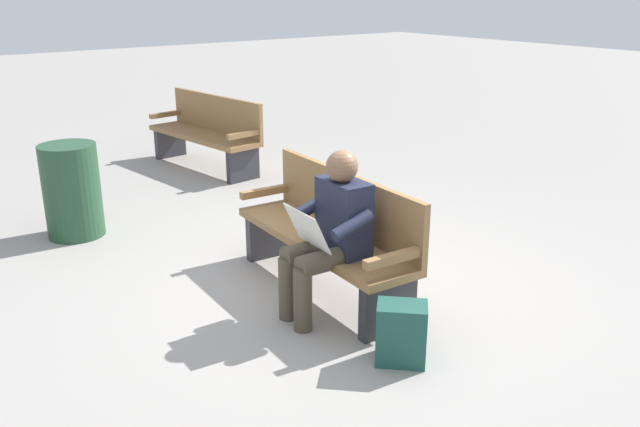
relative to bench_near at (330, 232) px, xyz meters
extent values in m
plane|color=gray|center=(0.01, 0.07, -0.46)|extent=(40.00, 40.00, 0.00)
cube|color=olive|center=(0.01, 0.07, -0.04)|extent=(1.83, 0.61, 0.06)
cube|color=olive|center=(-0.01, -0.14, 0.22)|extent=(1.80, 0.18, 0.45)
cube|color=olive|center=(-0.84, 0.13, 0.11)|extent=(0.09, 0.48, 0.06)
cube|color=olive|center=(0.85, 0.01, 0.11)|extent=(0.09, 0.48, 0.06)
cube|color=#2D2D33|center=(-0.79, 0.13, -0.26)|extent=(0.11, 0.44, 0.39)
cube|color=#2D2D33|center=(0.80, 0.01, -0.26)|extent=(0.11, 0.44, 0.39)
cube|color=#1E2338|center=(-0.34, 0.15, 0.25)|extent=(0.41, 0.25, 0.52)
sphere|color=brown|center=(-0.34, 0.17, 0.61)|extent=(0.22, 0.22, 0.22)
cylinder|color=#4C4233|center=(-0.42, 0.36, 0.01)|extent=(0.18, 0.43, 0.15)
cylinder|color=#4C4233|center=(-0.22, 0.35, 0.01)|extent=(0.18, 0.43, 0.15)
cylinder|color=#4C4233|center=(-0.41, 0.55, -0.23)|extent=(0.13, 0.13, 0.45)
cylinder|color=#4C4233|center=(-0.21, 0.54, -0.23)|extent=(0.13, 0.13, 0.45)
cylinder|color=#1E2338|center=(-0.57, 0.26, 0.28)|extent=(0.11, 0.32, 0.18)
cylinder|color=#1E2338|center=(-0.09, 0.23, 0.28)|extent=(0.11, 0.32, 0.18)
cube|color=silver|center=(-0.32, 0.44, 0.23)|extent=(0.41, 0.16, 0.27)
cube|color=#1E4C42|center=(-1.10, 0.30, -0.26)|extent=(0.37, 0.37, 0.39)
cube|color=#23574C|center=(-1.01, 0.21, -0.32)|extent=(0.18, 0.18, 0.18)
cube|color=olive|center=(3.72, -0.90, -0.04)|extent=(1.84, 0.68, 0.06)
cube|color=olive|center=(3.75, -1.12, 0.22)|extent=(1.79, 0.25, 0.45)
cube|color=olive|center=(2.88, -1.00, 0.11)|extent=(0.11, 0.48, 0.06)
cube|color=olive|center=(4.57, -0.81, 0.11)|extent=(0.11, 0.48, 0.06)
cube|color=#2D2D33|center=(2.93, -0.99, -0.26)|extent=(0.13, 0.44, 0.39)
cube|color=#2D2D33|center=(4.52, -0.81, -0.26)|extent=(0.13, 0.44, 0.39)
cylinder|color=#23472D|center=(2.32, 1.18, -0.03)|extent=(0.51, 0.51, 0.86)
camera|label=1|loc=(-3.67, 2.89, 1.78)|focal=37.31mm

